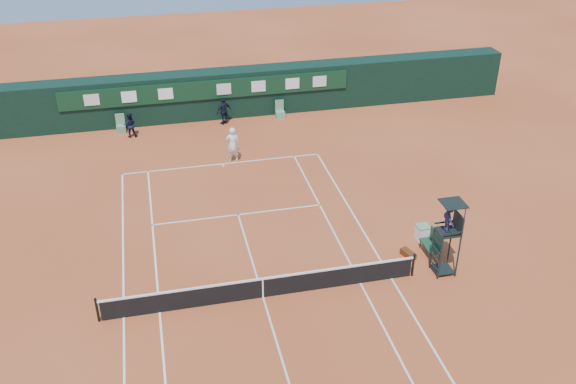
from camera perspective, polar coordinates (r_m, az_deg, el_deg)
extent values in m
plane|color=#BB552C|center=(26.18, -2.23, -9.33)|extent=(90.00, 90.00, 0.00)
cube|color=silver|center=(36.05, -5.82, 2.51)|extent=(11.05, 0.08, 0.01)
cube|color=silver|center=(27.46, 9.18, -7.58)|extent=(0.08, 23.85, 0.01)
cube|color=white|center=(26.02, -14.40, -10.74)|extent=(0.08, 23.85, 0.01)
cube|color=silver|center=(27.04, 6.44, -8.03)|extent=(0.08, 23.85, 0.01)
cube|color=white|center=(25.95, -11.34, -10.43)|extent=(0.08, 23.85, 0.01)
cube|color=silver|center=(31.32, -4.46, -2.02)|extent=(8.31, 0.08, 0.01)
cube|color=silver|center=(26.18, -2.23, -9.31)|extent=(0.08, 12.88, 0.01)
cube|color=white|center=(35.92, -5.79, 2.40)|extent=(0.08, 0.30, 0.01)
cube|color=black|center=(25.90, -2.25, -8.56)|extent=(12.60, 0.04, 0.90)
cube|color=white|center=(25.60, -2.28, -7.72)|extent=(12.80, 0.06, 0.08)
cube|color=white|center=(25.89, -2.25, -8.54)|extent=(0.06, 0.05, 0.92)
cylinder|color=black|center=(27.45, 11.06, -6.38)|extent=(0.10, 0.10, 1.10)
cylinder|color=black|center=(25.76, -16.60, -10.02)|extent=(0.10, 0.10, 1.10)
cube|color=black|center=(41.67, -7.22, 8.60)|extent=(40.00, 1.50, 3.00)
cube|color=#0D321B|center=(40.70, -7.15, 8.98)|extent=(18.00, 0.10, 1.20)
cube|color=silver|center=(40.63, -17.06, 7.83)|extent=(0.90, 0.04, 0.70)
cube|color=white|center=(40.50, -13.95, 8.21)|extent=(0.90, 0.04, 0.70)
cube|color=white|center=(40.49, -10.82, 8.56)|extent=(0.90, 0.04, 0.70)
cube|color=silver|center=(40.73, -5.72, 9.08)|extent=(0.90, 0.04, 0.70)
cube|color=white|center=(41.04, -2.64, 9.36)|extent=(0.90, 0.04, 0.70)
cube|color=white|center=(41.45, 0.39, 9.61)|extent=(0.90, 0.04, 0.70)
cube|color=silver|center=(41.88, 2.82, 9.79)|extent=(0.90, 0.04, 0.70)
cube|color=#5B8B66|center=(40.85, -14.60, 5.45)|extent=(0.55, 0.50, 0.46)
cube|color=#5F916B|center=(40.83, -14.71, 6.30)|extent=(0.55, 0.06, 0.70)
cube|color=#639872|center=(41.59, -0.70, 6.90)|extent=(0.55, 0.50, 0.46)
cube|color=#5C8D63|center=(41.56, -0.77, 7.74)|extent=(0.55, 0.06, 0.70)
cylinder|color=black|center=(27.23, 13.36, -5.85)|extent=(0.07, 0.07, 2.00)
cylinder|color=black|center=(27.80, 12.68, -4.92)|extent=(0.07, 0.07, 2.00)
cylinder|color=black|center=(27.55, 14.87, -5.60)|extent=(0.07, 0.07, 2.00)
cylinder|color=black|center=(28.13, 14.17, -4.68)|extent=(0.07, 0.07, 2.00)
cube|color=black|center=(27.10, 14.03, -3.46)|extent=(0.85, 0.85, 0.08)
cube|color=black|center=(27.05, 14.90, -2.62)|extent=(0.06, 0.85, 0.80)
cube|color=black|center=(26.68, 14.47, -3.57)|extent=(0.85, 0.05, 0.06)
cube|color=black|center=(27.30, 13.72, -2.62)|extent=(0.85, 0.05, 0.06)
cylinder|color=black|center=(26.52, 15.40, -2.25)|extent=(0.04, 0.04, 1.00)
cylinder|color=black|center=(27.12, 14.66, -1.38)|extent=(0.04, 0.04, 1.00)
cube|color=black|center=(26.41, 14.49, -0.99)|extent=(0.95, 0.95, 0.04)
cube|color=black|center=(28.16, 13.56, -6.67)|extent=(0.80, 0.80, 0.05)
cube|color=black|center=(27.86, 12.88, -6.39)|extent=(0.04, 0.80, 0.04)
cube|color=black|center=(27.63, 12.97, -5.72)|extent=(0.04, 0.80, 0.04)
cube|color=black|center=(27.40, 13.06, -5.04)|extent=(0.04, 0.80, 0.04)
cube|color=black|center=(27.18, 13.16, -4.35)|extent=(0.04, 0.80, 0.04)
imported|color=#1B1932|center=(26.72, 14.11, -2.26)|extent=(0.47, 0.82, 1.28)
cube|color=#183D27|center=(28.95, 12.54, -4.67)|extent=(0.55, 1.20, 0.08)
cube|color=#183E2B|center=(28.86, 13.07, -4.03)|extent=(0.06, 1.20, 0.60)
cylinder|color=black|center=(28.61, 12.53, -5.74)|extent=(0.04, 0.04, 0.41)
cylinder|color=black|center=(28.78, 13.33, -5.61)|extent=(0.04, 0.04, 0.41)
cylinder|color=black|center=(29.41, 11.67, -4.53)|extent=(0.04, 0.04, 0.41)
cylinder|color=black|center=(29.58, 12.45, -4.41)|extent=(0.04, 0.04, 0.41)
cube|color=black|center=(28.78, 10.63, -5.43)|extent=(0.56, 0.81, 0.28)
cube|color=white|center=(30.04, 11.85, -3.52)|extent=(0.55, 0.55, 0.60)
cube|color=#619466|center=(29.87, 11.92, -3.01)|extent=(0.57, 0.57, 0.05)
sphere|color=#BFDA32|center=(31.31, 2.39, -1.91)|extent=(0.07, 0.07, 0.07)
imported|color=white|center=(35.86, -4.94, 4.23)|extent=(0.78, 0.54, 2.06)
imported|color=black|center=(39.90, -13.88, 5.81)|extent=(0.79, 0.64, 1.56)
imported|color=black|center=(40.65, -5.72, 7.18)|extent=(1.11, 0.87, 1.76)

